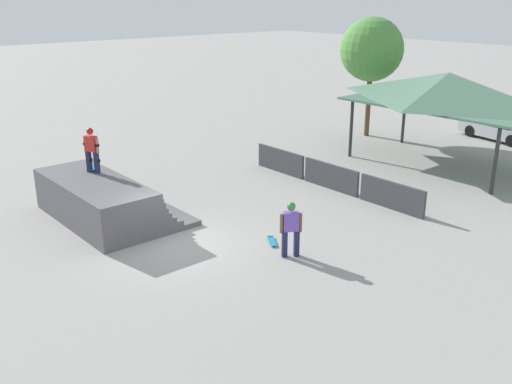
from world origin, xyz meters
TOP-DOWN VIEW (x-y plane):
  - ground_plane at (0.00, 0.00)m, footprint 160.00×160.00m
  - quarter_pipe_ramp at (-3.57, -0.76)m, footprint 5.52×3.68m
  - skater_on_deck at (-4.48, -0.57)m, footprint 0.70×0.44m
  - skateboard_on_deck at (-4.87, -0.45)m, footprint 0.83×0.45m
  - bystander_walking at (2.98, 2.22)m, footprint 0.47×0.64m
  - skateboard_on_ground at (1.85, 2.47)m, footprint 0.78×0.59m
  - barrier_fence at (-0.60, 7.93)m, footprint 9.00×0.12m
  - pavilion_shelter at (0.36, 14.49)m, footprint 8.74×5.04m
  - tree_far_back at (-5.67, 16.47)m, footprint 3.45×3.45m
  - parked_car_silver at (-0.27, 21.30)m, footprint 4.60×2.45m

SIDE VIEW (x-z plane):
  - ground_plane at x=0.00m, z-range 0.00..0.00m
  - skateboard_on_ground at x=1.85m, z-range 0.01..0.10m
  - barrier_fence at x=-0.60m, z-range 0.00..1.05m
  - parked_car_silver at x=-0.27m, z-range -0.03..1.24m
  - quarter_pipe_ramp at x=-3.57m, z-range -0.07..1.43m
  - bystander_walking at x=2.98m, z-range 0.15..1.93m
  - skateboard_on_deck at x=-4.87m, z-range 1.52..1.60m
  - skater_on_deck at x=-4.48m, z-range 1.62..3.28m
  - pavilion_shelter at x=0.36m, z-range 1.39..5.70m
  - tree_far_back at x=-5.67m, z-range 1.51..8.02m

